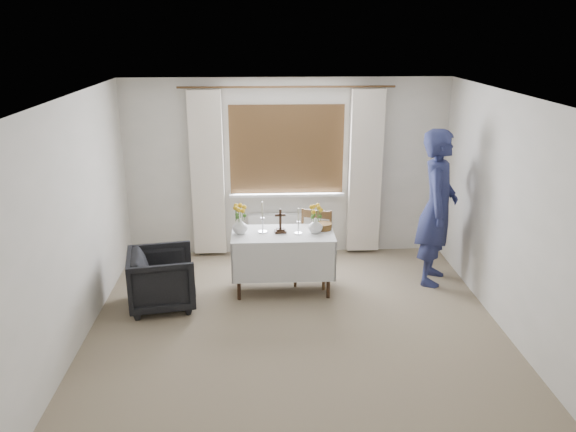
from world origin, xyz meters
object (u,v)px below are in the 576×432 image
at_px(altar_table, 283,262).
at_px(armchair, 162,279).
at_px(person, 437,208).
at_px(flower_vase_right, 315,225).
at_px(wooden_chair, 313,249).
at_px(wooden_cross, 280,221).
at_px(flower_vase_left, 240,226).

height_order(altar_table, armchair, altar_table).
xyz_separation_m(person, flower_vase_right, (-1.55, -0.20, -0.14)).
height_order(wooden_chair, wooden_cross, wooden_cross).
bearing_deg(flower_vase_right, flower_vase_left, 179.00).
xyz_separation_m(armchair, person, (3.37, 0.55, 0.65)).
distance_m(altar_table, person, 2.05).
bearing_deg(armchair, wooden_cross, -85.64).
xyz_separation_m(flower_vase_left, flower_vase_right, (0.91, -0.02, -0.01)).
distance_m(armchair, flower_vase_right, 1.92).
xyz_separation_m(armchair, flower_vase_right, (1.82, 0.34, 0.51)).
distance_m(flower_vase_left, flower_vase_right, 0.91).
distance_m(person, wooden_cross, 1.98).
bearing_deg(armchair, altar_table, -86.59).
height_order(wooden_chair, flower_vase_left, flower_vase_left).
distance_m(wooden_chair, flower_vase_left, 1.01).
relative_size(armchair, wooden_cross, 2.52).
distance_m(wooden_cross, flower_vase_left, 0.49).
bearing_deg(flower_vase_left, flower_vase_right, -1.00).
height_order(person, wooden_cross, person).
distance_m(wooden_chair, wooden_cross, 0.64).
bearing_deg(altar_table, person, 5.92).
bearing_deg(person, altar_table, 118.35).
bearing_deg(person, wooden_chair, 112.06).
relative_size(wooden_cross, flower_vase_left, 1.54).
height_order(wooden_chair, flower_vase_right, flower_vase_right).
bearing_deg(flower_vase_right, altar_table, 179.65).
height_order(wooden_chair, armchair, wooden_chair).
height_order(altar_table, person, person).
xyz_separation_m(armchair, flower_vase_left, (0.91, 0.36, 0.52)).
xyz_separation_m(altar_table, wooden_cross, (-0.03, 0.02, 0.53)).
relative_size(altar_table, wooden_chair, 1.34).
relative_size(wooden_chair, wooden_cross, 3.10).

